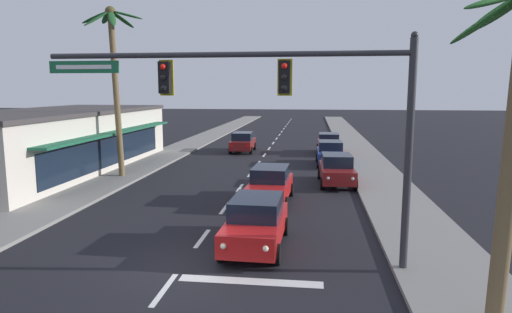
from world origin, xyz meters
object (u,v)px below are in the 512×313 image
at_px(traffic_signal_mast, 287,100).
at_px(sedan_parked_nearest_kerb, 329,143).
at_px(sedan_parked_far_kerb, 337,169).
at_px(sedan_parked_mid_kerb, 330,153).
at_px(sedan_oncoming_far, 243,142).
at_px(palm_left_second, 114,63).
at_px(sedan_lead_at_stop_bar, 256,222).
at_px(sedan_third_in_queue, 270,184).
at_px(storefront_strip_left, 56,141).

xyz_separation_m(traffic_signal_mast, sedan_parked_nearest_kerb, (2.11, 24.46, -4.11)).
bearing_deg(traffic_signal_mast, sedan_parked_far_kerb, 80.06).
relative_size(sedan_parked_nearest_kerb, sedan_parked_mid_kerb, 1.00).
height_order(sedan_oncoming_far, palm_left_second, palm_left_second).
xyz_separation_m(sedan_parked_nearest_kerb, palm_left_second, (-12.90, -12.06, 5.94)).
relative_size(sedan_lead_at_stop_bar, palm_left_second, 0.45).
height_order(sedan_third_in_queue, sedan_oncoming_far, same).
bearing_deg(sedan_parked_far_kerb, palm_left_second, 178.82).
relative_size(traffic_signal_mast, sedan_third_in_queue, 2.37).
height_order(sedan_parked_far_kerb, palm_left_second, palm_left_second).
relative_size(sedan_lead_at_stop_bar, sedan_parked_nearest_kerb, 1.01).
distance_m(sedan_parked_nearest_kerb, sedan_parked_mid_kerb, 5.77).
relative_size(traffic_signal_mast, sedan_parked_mid_kerb, 2.39).
bearing_deg(palm_left_second, sedan_third_in_queue, -26.45).
bearing_deg(sedan_parked_far_kerb, sedan_lead_at_stop_bar, -106.94).
bearing_deg(sedan_lead_at_stop_bar, sedan_parked_far_kerb, 73.06).
height_order(traffic_signal_mast, sedan_third_in_queue, traffic_signal_mast).
distance_m(sedan_third_in_queue, sedan_parked_mid_kerb, 11.52).
relative_size(sedan_third_in_queue, sedan_parked_nearest_kerb, 1.01).
bearing_deg(traffic_signal_mast, sedan_third_in_queue, 98.85).
bearing_deg(palm_left_second, sedan_parked_nearest_kerb, 43.07).
height_order(traffic_signal_mast, sedan_parked_nearest_kerb, traffic_signal_mast).
bearing_deg(sedan_parked_far_kerb, sedan_parked_mid_kerb, 90.96).
bearing_deg(sedan_parked_far_kerb, traffic_signal_mast, -99.94).
bearing_deg(sedan_oncoming_far, storefront_strip_left, -134.72).
distance_m(traffic_signal_mast, sedan_parked_far_kerb, 12.99).
height_order(sedan_parked_mid_kerb, palm_left_second, palm_left_second).
bearing_deg(traffic_signal_mast, sedan_oncoming_far, 101.78).
height_order(palm_left_second, storefront_strip_left, palm_left_second).
xyz_separation_m(sedan_third_in_queue, sedan_parked_far_kerb, (3.31, 4.51, 0.00)).
relative_size(traffic_signal_mast, sedan_parked_nearest_kerb, 2.39).
xyz_separation_m(sedan_parked_nearest_kerb, sedan_parked_mid_kerb, (-0.09, -5.77, 0.00)).
bearing_deg(sedan_parked_far_kerb, sedan_third_in_queue, -126.30).
bearing_deg(sedan_parked_mid_kerb, storefront_strip_left, -164.96).
bearing_deg(sedan_parked_nearest_kerb, traffic_signal_mast, -94.93).
relative_size(sedan_oncoming_far, sedan_parked_far_kerb, 1.00).
bearing_deg(sedan_oncoming_far, sedan_parked_nearest_kerb, -0.96).
bearing_deg(sedan_parked_nearest_kerb, sedan_parked_mid_kerb, -90.94).
height_order(sedan_lead_at_stop_bar, sedan_parked_far_kerb, same).
distance_m(sedan_lead_at_stop_bar, palm_left_second, 15.71).
height_order(traffic_signal_mast, sedan_lead_at_stop_bar, traffic_signal_mast).
xyz_separation_m(sedan_oncoming_far, sedan_parked_far_kerb, (7.25, -12.45, 0.00)).
relative_size(sedan_oncoming_far, storefront_strip_left, 0.22).
distance_m(traffic_signal_mast, storefront_strip_left, 21.18).
relative_size(sedan_parked_nearest_kerb, sedan_parked_far_kerb, 0.99).
xyz_separation_m(sedan_lead_at_stop_bar, sedan_parked_nearest_kerb, (3.20, 22.89, 0.00)).
relative_size(sedan_parked_mid_kerb, palm_left_second, 0.45).
bearing_deg(sedan_parked_far_kerb, storefront_strip_left, 174.20).
bearing_deg(sedan_oncoming_far, sedan_parked_mid_kerb, -39.51).
height_order(sedan_third_in_queue, sedan_parked_far_kerb, same).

